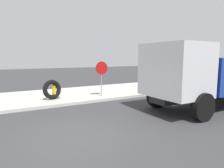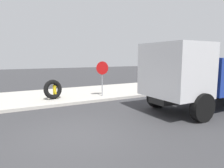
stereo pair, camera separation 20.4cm
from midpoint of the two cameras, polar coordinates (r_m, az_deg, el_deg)
The scene contains 6 objects.
ground_plane at distance 6.48m, azimuth -9.63°, elevation -14.51°, with size 80.00×80.00×0.00m, color #38383A.
sidewalk_curb at distance 12.57m, azimuth -19.46°, elevation -3.64°, with size 36.00×5.00×0.15m, color #BCB7AD.
fire_hydrant at distance 11.61m, azimuth -15.43°, elevation -1.87°, with size 0.21×0.49×0.79m.
loose_tire at distance 11.41m, azimuth -15.91°, elevation -1.46°, with size 1.06×1.06×0.24m, color black.
stop_sign at distance 11.71m, azimuth -2.28°, elevation 3.34°, with size 0.76×0.08×2.04m.
dump_truck_blue at distance 10.63m, azimuth 26.54°, elevation 2.39°, with size 7.00×2.81×3.00m.
Camera 2 is at (-1.84, -5.74, 2.43)m, focal length 32.28 mm.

